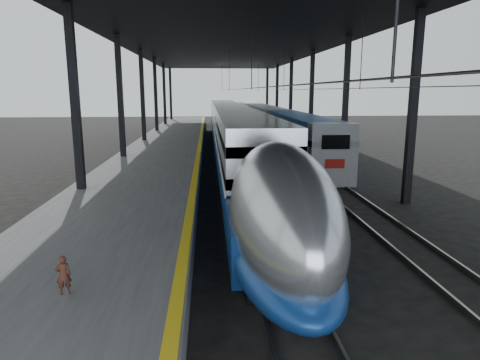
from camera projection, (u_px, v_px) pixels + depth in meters
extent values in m
plane|color=black|center=(209.00, 244.00, 15.32)|extent=(160.00, 160.00, 0.00)
cube|color=#4C4C4F|center=(165.00, 153.00, 34.49)|extent=(6.00, 80.00, 1.00)
cube|color=yellow|center=(199.00, 146.00, 34.59)|extent=(0.30, 80.00, 0.01)
cube|color=slate|center=(224.00, 157.00, 34.93)|extent=(0.08, 80.00, 0.16)
cube|color=slate|center=(241.00, 157.00, 35.03)|extent=(0.08, 80.00, 0.16)
cube|color=slate|center=(284.00, 157.00, 35.29)|extent=(0.08, 80.00, 0.16)
cube|color=slate|center=(301.00, 156.00, 35.40)|extent=(0.08, 80.00, 0.16)
cube|color=black|center=(76.00, 111.00, 18.86)|extent=(0.35, 0.35, 9.00)
cube|color=black|center=(413.00, 110.00, 19.99)|extent=(0.35, 0.35, 9.00)
cube|color=black|center=(121.00, 104.00, 28.63)|extent=(0.35, 0.35, 9.00)
cube|color=black|center=(345.00, 104.00, 29.75)|extent=(0.35, 0.35, 9.00)
cube|color=black|center=(143.00, 101.00, 38.39)|extent=(0.35, 0.35, 9.00)
cube|color=black|center=(311.00, 101.00, 39.52)|extent=(0.35, 0.35, 9.00)
cube|color=black|center=(156.00, 99.00, 48.16)|extent=(0.35, 0.35, 9.00)
cube|color=black|center=(291.00, 99.00, 49.28)|extent=(0.35, 0.35, 9.00)
cube|color=black|center=(165.00, 98.00, 57.92)|extent=(0.35, 0.35, 9.00)
cube|color=black|center=(277.00, 98.00, 59.04)|extent=(0.35, 0.35, 9.00)
cube|color=black|center=(171.00, 97.00, 67.68)|extent=(0.35, 0.35, 9.00)
cube|color=black|center=(267.00, 97.00, 68.81)|extent=(0.35, 0.35, 9.00)
cube|color=black|center=(231.00, 40.00, 33.11)|extent=(18.00, 75.00, 0.45)
cylinder|color=slate|center=(232.00, 90.00, 33.88)|extent=(0.03, 74.00, 0.03)
cylinder|color=slate|center=(295.00, 90.00, 34.24)|extent=(0.03, 74.00, 0.03)
cube|color=#B6B9BE|center=(228.00, 124.00, 42.56)|extent=(2.79, 57.00, 3.85)
cube|color=navy|center=(229.00, 137.00, 41.34)|extent=(2.87, 62.00, 1.49)
cube|color=silver|center=(228.00, 128.00, 42.65)|extent=(2.88, 57.00, 0.10)
cube|color=black|center=(228.00, 112.00, 42.34)|extent=(2.83, 57.00, 0.40)
cube|color=black|center=(228.00, 124.00, 42.56)|extent=(2.83, 57.00, 0.40)
ellipsoid|color=#B6B9BE|center=(281.00, 213.00, 11.84)|extent=(2.79, 8.40, 3.85)
ellipsoid|color=navy|center=(280.00, 250.00, 12.06)|extent=(2.87, 8.40, 1.63)
ellipsoid|color=black|center=(302.00, 212.00, 9.14)|extent=(1.44, 2.20, 0.87)
cube|color=black|center=(280.00, 275.00, 12.22)|extent=(2.12, 2.60, 0.40)
cube|color=black|center=(234.00, 158.00, 33.70)|extent=(2.12, 2.60, 0.40)
cube|color=#164A93|center=(300.00, 139.00, 32.38)|extent=(2.59, 18.00, 3.51)
cube|color=#999CA2|center=(332.00, 155.00, 24.17)|extent=(2.63, 1.20, 3.56)
cube|color=black|center=(336.00, 142.00, 23.41)|extent=(1.57, 0.06, 0.79)
cube|color=#98110B|center=(335.00, 164.00, 23.65)|extent=(1.11, 0.06, 0.51)
cube|color=#999CA2|center=(267.00, 121.00, 50.93)|extent=(2.59, 18.00, 3.51)
cube|color=#999CA2|center=(251.00, 113.00, 69.48)|extent=(2.59, 18.00, 3.51)
cube|color=black|center=(320.00, 175.00, 26.86)|extent=(2.03, 2.40, 0.36)
cube|color=black|center=(270.00, 138.00, 48.34)|extent=(2.03, 2.40, 0.36)
imported|color=#492318|center=(63.00, 275.00, 9.30)|extent=(0.37, 0.30, 0.88)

